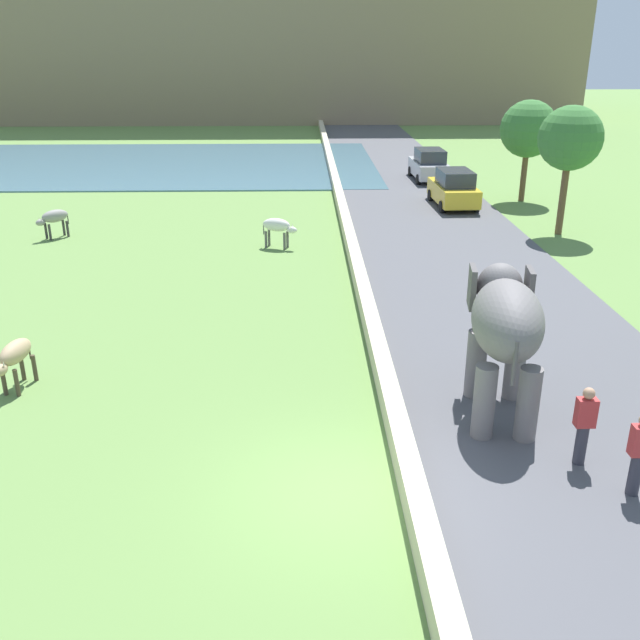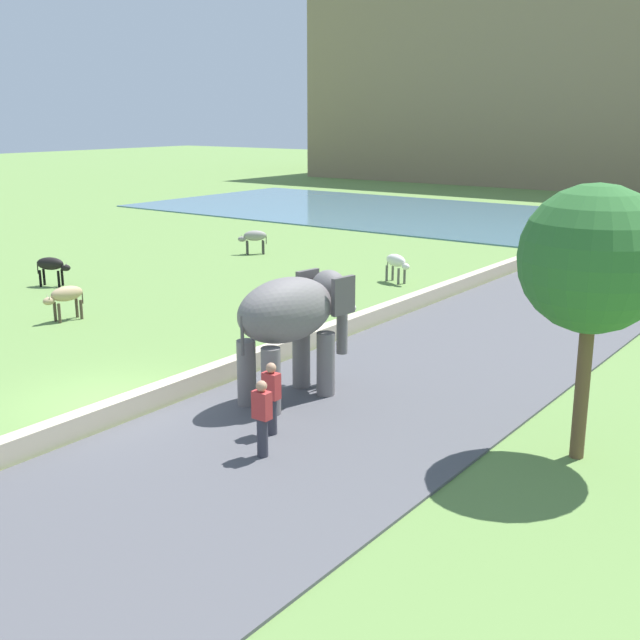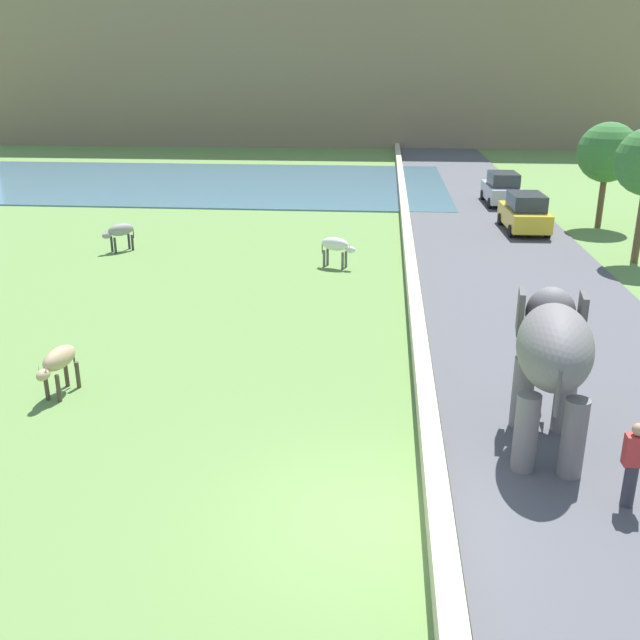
# 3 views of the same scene
# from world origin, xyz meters

# --- Properties ---
(ground_plane) EXTENTS (220.00, 220.00, 0.00)m
(ground_plane) POSITION_xyz_m (0.00, 0.00, 0.00)
(ground_plane) COLOR #608442
(road_surface) EXTENTS (7.00, 120.00, 0.06)m
(road_surface) POSITION_xyz_m (5.00, 20.00, 0.03)
(road_surface) COLOR #4C4C51
(road_surface) RESTS_ON ground
(barrier_wall) EXTENTS (0.40, 110.00, 0.52)m
(barrier_wall) POSITION_xyz_m (1.20, 18.00, 0.26)
(barrier_wall) COLOR beige
(barrier_wall) RESTS_ON ground
(lake) EXTENTS (36.00, 18.00, 0.08)m
(lake) POSITION_xyz_m (-14.00, 35.70, 0.04)
(lake) COLOR slate
(lake) RESTS_ON ground
(hill_distant) EXTENTS (64.00, 28.00, 20.12)m
(hill_distant) POSITION_xyz_m (-6.00, 71.56, 10.06)
(hill_distant) COLOR #897556
(hill_distant) RESTS_ON ground
(elephant) EXTENTS (1.77, 3.56, 2.99)m
(elephant) POSITION_xyz_m (3.46, 2.74, 2.04)
(elephant) COLOR slate
(elephant) RESTS_ON ground
(person_beside_elephant) EXTENTS (0.36, 0.22, 1.63)m
(person_beside_elephant) POSITION_xyz_m (4.48, 0.70, 0.87)
(person_beside_elephant) COLOR #33333D
(person_beside_elephant) RESTS_ON ground
(person_trailing) EXTENTS (0.36, 0.22, 1.63)m
(person_trailing) POSITION_xyz_m (5.06, -0.28, 0.87)
(person_trailing) COLOR #33333D
(person_trailing) RESTS_ON ground
(car_silver) EXTENTS (1.87, 4.04, 1.80)m
(car_silver) POSITION_xyz_m (6.58, 29.42, 0.90)
(car_silver) COLOR #B7B7BC
(car_silver) RESTS_ON ground
(car_yellow) EXTENTS (1.89, 4.05, 1.80)m
(car_yellow) POSITION_xyz_m (6.58, 22.60, 0.90)
(car_yellow) COLOR gold
(car_yellow) RESTS_ON ground
(cow_grey) EXTENTS (1.20, 1.24, 1.15)m
(cow_grey) POSITION_xyz_m (-10.61, 17.43, 0.84)
(cow_grey) COLOR gray
(cow_grey) RESTS_ON ground
(cow_white) EXTENTS (1.41, 0.81, 1.15)m
(cow_white) POSITION_xyz_m (-1.59, 15.77, 0.84)
(cow_white) COLOR silver
(cow_white) RESTS_ON ground
(cow_tan) EXTENTS (0.62, 1.42, 1.15)m
(cow_tan) POSITION_xyz_m (-7.17, 4.14, 0.84)
(cow_tan) COLOR tan
(cow_tan) RESTS_ON ground
(tree_mid) EXTENTS (2.53, 2.53, 5.14)m
(tree_mid) POSITION_xyz_m (9.94, 17.54, 3.84)
(tree_mid) COLOR brown
(tree_mid) RESTS_ON ground
(tree_far) EXTENTS (2.72, 2.72, 4.86)m
(tree_far) POSITION_xyz_m (10.30, 23.96, 3.48)
(tree_far) COLOR brown
(tree_far) RESTS_ON ground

